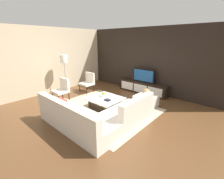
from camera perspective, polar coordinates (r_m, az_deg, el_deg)
name	(u,v)px	position (r m, az deg, el deg)	size (l,w,h in m)	color
ground_plane	(105,110)	(5.24, -2.47, -7.61)	(14.00, 14.00, 0.00)	brown
feature_wall_back	(148,61)	(6.97, 13.25, 10.41)	(6.40, 0.12, 2.80)	black
side_wall_left	(57,60)	(7.48, -19.70, 10.33)	(0.12, 5.20, 2.80)	beige
area_rug	(103,109)	(5.30, -3.25, -7.24)	(3.33, 2.75, 0.01)	tan
media_console	(143,87)	(6.95, 11.37, 0.79)	(2.27, 0.45, 0.50)	black
television	(143,76)	(6.82, 11.64, 5.13)	(1.04, 0.06, 0.58)	black
sectional_couch	(95,117)	(4.22, -6.29, -10.14)	(2.47, 2.26, 0.83)	silver
coffee_table	(105,103)	(5.29, -2.52, -4.98)	(1.07, 1.00, 0.38)	black
accent_chair_near	(62,88)	(6.21, -18.07, 0.48)	(0.55, 0.50, 0.87)	black
floor_lamp	(64,61)	(6.94, -17.52, 10.07)	(0.31, 0.31, 1.67)	#A5A5AA
ottoman	(146,101)	(5.56, 12.45, -4.24)	(0.70, 0.70, 0.40)	silver
fruit_bowl	(103,95)	(5.39, -3.20, -1.88)	(0.28, 0.28, 0.14)	silver
accent_chair_far	(88,81)	(7.01, -8.91, 3.11)	(0.55, 0.51, 0.87)	black
decorative_ball	(146,92)	(5.45, 12.68, -1.00)	(0.26, 0.26, 0.26)	#AD8451
book_stack	(107,100)	(4.99, -1.75, -3.93)	(0.20, 0.15, 0.05)	#1E232D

